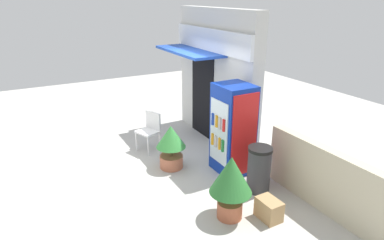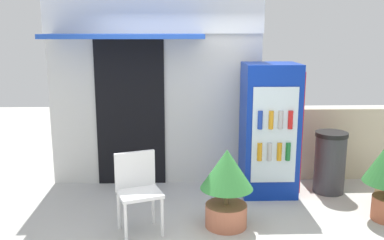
{
  "view_description": "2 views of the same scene",
  "coord_description": "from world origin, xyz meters",
  "px_view_note": "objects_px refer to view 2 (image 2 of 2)",
  "views": [
    {
      "loc": [
        6.22,
        -2.64,
        3.45
      ],
      "look_at": [
        0.37,
        0.55,
        0.95
      ],
      "focal_mm": 31.58,
      "sensor_mm": 36.0,
      "label": 1
    },
    {
      "loc": [
        -0.12,
        -4.6,
        2.28
      ],
      "look_at": [
        0.04,
        0.36,
        1.21
      ],
      "focal_mm": 39.71,
      "sensor_mm": 36.0,
      "label": 2
    }
  ],
  "objects_px": {
    "potted_plant_near_shop": "(227,182)",
    "plastic_chair": "(138,185)",
    "trash_bin": "(330,162)",
    "drink_cooler": "(270,130)"
  },
  "relations": [
    {
      "from": "trash_bin",
      "to": "plastic_chair",
      "type": "bearing_deg",
      "value": -157.29
    },
    {
      "from": "drink_cooler",
      "to": "trash_bin",
      "type": "xyz_separation_m",
      "value": [
        0.87,
        -0.01,
        -0.47
      ]
    },
    {
      "from": "plastic_chair",
      "to": "trash_bin",
      "type": "relative_size",
      "value": 1.04
    },
    {
      "from": "drink_cooler",
      "to": "plastic_chair",
      "type": "bearing_deg",
      "value": -147.66
    },
    {
      "from": "drink_cooler",
      "to": "potted_plant_near_shop",
      "type": "bearing_deg",
      "value": -124.23
    },
    {
      "from": "plastic_chair",
      "to": "potted_plant_near_shop",
      "type": "bearing_deg",
      "value": 3.04
    },
    {
      "from": "drink_cooler",
      "to": "trash_bin",
      "type": "distance_m",
      "value": 0.99
    },
    {
      "from": "potted_plant_near_shop",
      "to": "plastic_chair",
      "type": "bearing_deg",
      "value": -176.96
    },
    {
      "from": "plastic_chair",
      "to": "potted_plant_near_shop",
      "type": "height_order",
      "value": "potted_plant_near_shop"
    },
    {
      "from": "plastic_chair",
      "to": "potted_plant_near_shop",
      "type": "relative_size",
      "value": 0.97
    }
  ]
}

